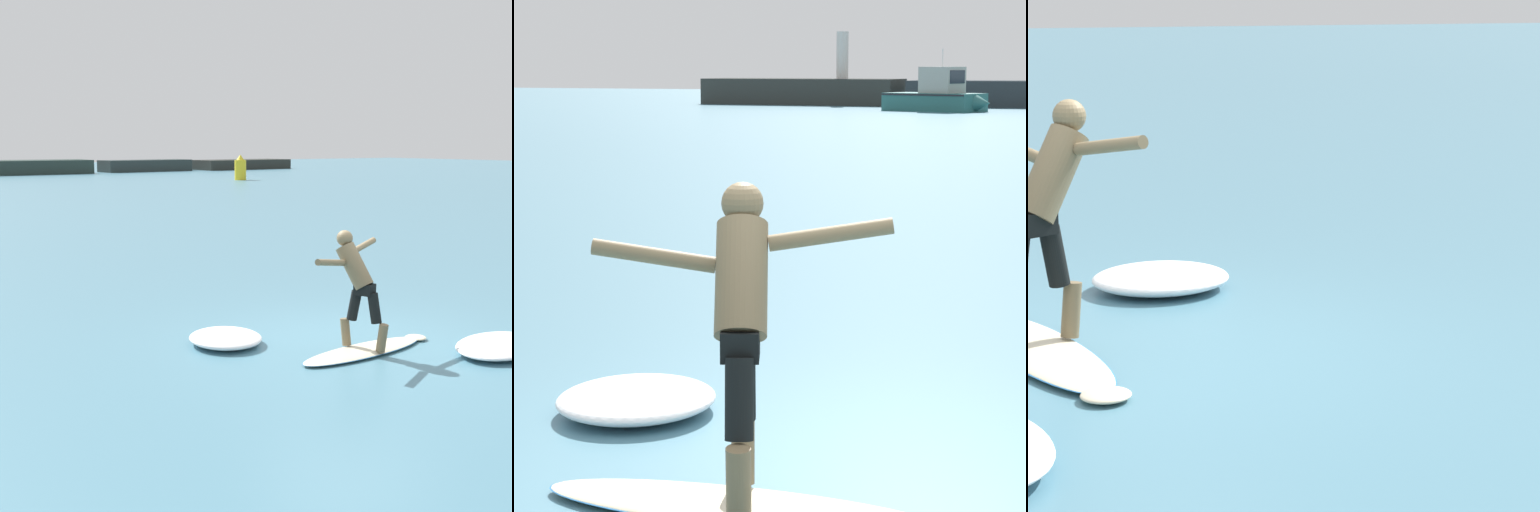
{
  "view_description": "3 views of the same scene",
  "coord_description": "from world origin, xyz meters",
  "views": [
    {
      "loc": [
        -7.02,
        -7.81,
        2.97
      ],
      "look_at": [
        -0.78,
        1.34,
        1.21
      ],
      "focal_mm": 50.0,
      "sensor_mm": 36.0,
      "label": 1
    },
    {
      "loc": [
        2.17,
        -6.24,
        2.38
      ],
      "look_at": [
        -0.76,
        1.27,
        1.1
      ],
      "focal_mm": 85.0,
      "sensor_mm": 36.0,
      "label": 2
    },
    {
      "loc": [
        7.7,
        -2.86,
        2.41
      ],
      "look_at": [
        0.2,
        1.15,
        0.61
      ],
      "focal_mm": 85.0,
      "sensor_mm": 36.0,
      "label": 3
    }
  ],
  "objects": [
    {
      "name": "ground_plane",
      "position": [
        0.0,
        0.0,
        0.0
      ],
      "size": [
        200.0,
        200.0,
        0.0
      ],
      "primitive_type": "plane",
      "color": "teal"
    },
    {
      "name": "surfboard",
      "position": [
        -0.17,
        -0.55,
        0.04
      ],
      "size": [
        2.46,
        0.73,
        0.21
      ],
      "color": "beige",
      "rests_on": "ground"
    },
    {
      "name": "wave_foam_at_nose",
      "position": [
        -1.61,
        0.93,
        0.1
      ],
      "size": [
        1.18,
        1.27,
        0.21
      ],
      "color": "white",
      "rests_on": "ground"
    },
    {
      "name": "surfer",
      "position": [
        -0.26,
        -0.42,
        1.07
      ],
      "size": [
        1.57,
        0.97,
        1.68
      ],
      "color": "brown",
      "rests_on": "surfboard"
    }
  ]
}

